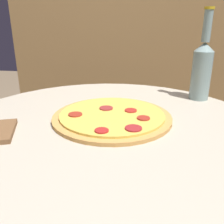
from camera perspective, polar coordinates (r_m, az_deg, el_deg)
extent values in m
cylinder|color=#B2A893|center=(0.67, -1.06, -3.75)|extent=(0.87, 0.87, 0.02)
cube|color=olive|center=(1.47, 4.64, 13.98)|extent=(1.42, 0.04, 1.65)
cylinder|color=#C68E47|center=(0.70, 0.00, -1.16)|extent=(0.33, 0.33, 0.01)
cylinder|color=#E0BC4C|center=(0.69, 0.00, -0.54)|extent=(0.29, 0.29, 0.01)
cylinder|color=#A9221F|center=(0.58, -2.22, -4.25)|extent=(0.03, 0.03, 0.00)
cylinder|color=#A7251E|center=(0.71, 4.31, 0.37)|extent=(0.03, 0.03, 0.00)
cylinder|color=maroon|center=(0.66, 7.20, -1.39)|extent=(0.03, 0.03, 0.00)
cylinder|color=maroon|center=(0.69, -8.40, -0.55)|extent=(0.04, 0.04, 0.00)
cylinder|color=maroon|center=(0.73, -1.33, 0.89)|extent=(0.04, 0.04, 0.00)
cylinder|color=maroon|center=(0.60, 4.93, -3.71)|extent=(0.04, 0.04, 0.00)
cylinder|color=gray|center=(0.90, 19.66, 7.81)|extent=(0.06, 0.06, 0.16)
cone|color=gray|center=(0.89, 20.42, 13.82)|extent=(0.06, 0.06, 0.03)
cylinder|color=gray|center=(0.88, 20.95, 17.89)|extent=(0.03, 0.03, 0.10)
cylinder|color=gold|center=(0.88, 21.42, 21.29)|extent=(0.03, 0.03, 0.01)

